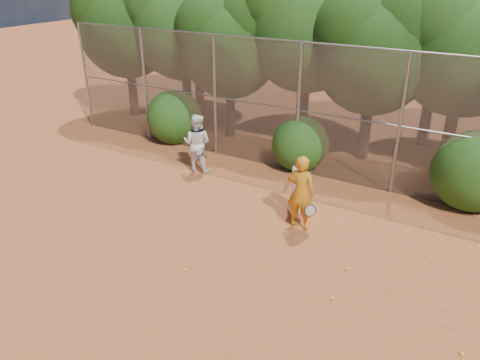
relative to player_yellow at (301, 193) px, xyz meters
The scene contains 24 objects.
ground 3.08m from the player_yellow, 99.78° to the right, with size 80.00×80.00×0.00m, color #9B4A23.
fence_back 3.36m from the player_yellow, 101.18° to the left, with size 20.05×0.09×4.03m.
tree_0 11.59m from the player_yellow, 152.59° to the left, with size 4.38×3.81×6.00m.
tree_1 9.88m from the player_yellow, 142.74° to the left, with size 4.64×4.03×6.35m.
tree_2 7.47m from the player_yellow, 134.97° to the left, with size 3.99×3.47×5.47m.
tree_3 7.30m from the player_yellow, 112.22° to the left, with size 4.89×4.26×6.70m.
tree_4 6.04m from the player_yellow, 89.40° to the left, with size 4.19×3.64×5.73m.
tree_5 7.35m from the player_yellow, 67.42° to the left, with size 4.51×3.92×6.17m.
tree_9 12.08m from the player_yellow, 136.66° to the left, with size 4.83×4.20×6.62m.
tree_10 9.58m from the player_yellow, 112.80° to the left, with size 5.15×4.48×7.06m.
tree_11 8.54m from the player_yellow, 78.61° to the left, with size 4.64×4.03×6.35m.
bush_0 7.34m from the player_yellow, 152.26° to the left, with size 2.00×2.00×2.00m, color #1B4310.
bush_1 3.73m from the player_yellow, 113.67° to the left, with size 1.80×1.80×1.80m, color #1B4310.
bush_2 4.89m from the player_yellow, 44.29° to the left, with size 2.20×2.20×2.20m, color #1B4310.
player_yellow is the anchor object (origin of this frame).
player_teen 0.76m from the player_yellow, 119.58° to the left, with size 0.80×0.74×1.40m.
player_white 4.49m from the player_yellow, 159.29° to the left, with size 1.03×0.90×1.85m.
ball_0 2.21m from the player_yellow, 35.53° to the right, with size 0.07×0.07×0.07m, color #CCDB27.
ball_1 3.22m from the player_yellow, ahead, with size 0.07×0.07×0.07m, color #CCDB27.
ball_2 2.99m from the player_yellow, 52.94° to the right, with size 0.07×0.07×0.07m, color #CCDB27.
ball_3 4.92m from the player_yellow, 31.41° to the right, with size 0.07×0.07×0.07m, color #CCDB27.
ball_4 3.39m from the player_yellow, 114.80° to the right, with size 0.07×0.07×0.07m, color #CCDB27.
ball_5 4.33m from the player_yellow, 16.58° to the left, with size 0.07×0.07×0.07m, color #CCDB27.
ball_6 0.94m from the player_yellow, 151.31° to the left, with size 0.07×0.07×0.07m, color #CCDB27.
Camera 1 is at (4.34, -6.66, 6.11)m, focal length 35.00 mm.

